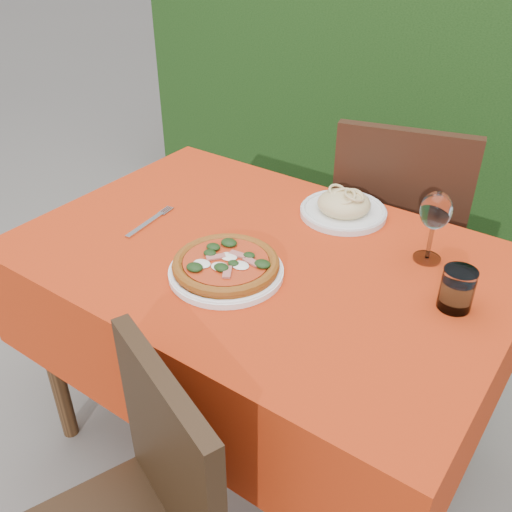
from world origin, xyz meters
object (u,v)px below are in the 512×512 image
Objects in this scene: pizza_plate at (226,266)px; water_glass at (457,291)px; wine_glass at (435,213)px; chair_far at (397,231)px; pasta_plate at (344,207)px; fork at (145,225)px.

water_glass is (0.50, 0.20, 0.02)m from pizza_plate.
water_glass is 0.22m from wine_glass.
chair_far is 3.80× the size of pasta_plate.
wine_glass is at bearing 43.16° from pizza_plate.
wine_glass reaches higher than fork.
wine_glass is at bearing 16.30° from fork.
chair_far is 9.55× the size of water_glass.
pasta_plate is at bearing 149.81° from water_glass.
wine_glass is (-0.12, 0.15, 0.09)m from water_glass.
chair_far is 0.42m from pasta_plate.
pizza_plate is 0.53m from wine_glass.
fork is (-0.71, -0.29, -0.13)m from wine_glass.
wine_glass reaches higher than pizza_plate.
pizza_plate is 0.45m from pasta_plate.
pizza_plate is at bearing -158.26° from water_glass.
pasta_plate is at bearing 35.66° from fork.
fork is at bearing 42.35° from chair_far.
pasta_plate is 1.31× the size of wine_glass.
fork is at bearing -138.05° from pasta_plate.
fork is (-0.83, -0.14, -0.04)m from water_glass.
pizza_plate is 0.34m from fork.
pasta_plate is (0.09, 0.44, 0.00)m from pizza_plate.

